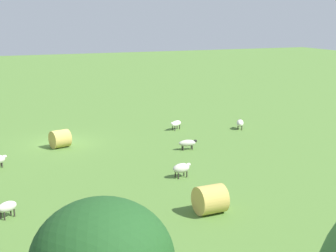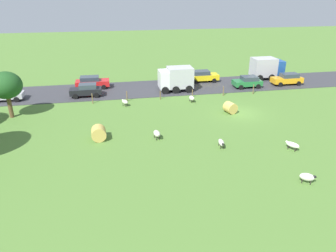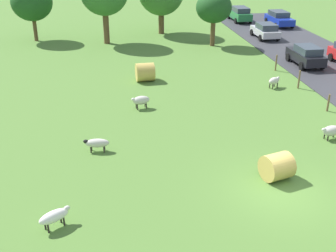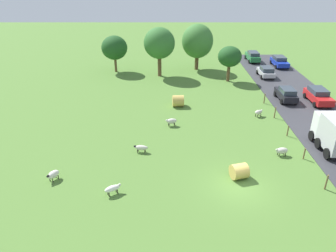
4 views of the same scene
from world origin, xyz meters
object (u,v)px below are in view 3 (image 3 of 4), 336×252
Objects in this scene: car_3 at (279,18)px; tree_2 at (32,2)px; hay_bale_0 at (277,167)px; car_6 at (306,55)px; sheep_4 at (274,81)px; car_2 at (240,14)px; tree_0 at (214,8)px; sheep_3 at (54,216)px; sheep_5 at (331,131)px; sheep_1 at (141,100)px; sheep_0 at (97,143)px; car_0 at (265,30)px; hay_bale_1 at (145,72)px.

tree_2 is at bearing -173.76° from car_3.
hay_bale_0 is 0.31× the size of car_6.
car_2 is at bearing 78.18° from sheep_4.
tree_0 is 9.89m from car_6.
tree_2 is 1.40× the size of car_6.
sheep_5 reaches higher than sheep_3.
sheep_0 is at bearing -117.47° from sheep_1.
sheep_3 is 25.63m from car_6.
sheep_5 is 20.55m from tree_0.
car_2 is at bearing 89.01° from car_6.
tree_2 is 26.75m from car_3.
hay_bale_0 is 0.24× the size of tree_0.
sheep_1 reaches higher than sheep_4.
sheep_4 is 0.23× the size of car_2.
hay_bale_0 reaches higher than sheep_1.
sheep_0 is 22.78m from tree_0.
tree_0 is (12.55, 25.53, 3.03)m from sheep_3.
tree_2 reaches higher than tree_0.
car_6 is at bearing 70.28° from sheep_5.
hay_bale_1 is at bearing -140.11° from car_0.
sheep_1 is 15.62m from car_6.
sheep_1 is at bearing 62.53° from sheep_0.
car_6 reaches higher than car_3.
sheep_3 reaches higher than sheep_0.
car_3 is (26.44, 2.89, -2.84)m from tree_2.
hay_bale_0 is at bearing -112.44° from car_3.
car_2 is at bearing 81.09° from sheep_5.
car_2 is at bearing 62.81° from sheep_3.
car_2 is at bearing 14.98° from tree_2.
car_2 is at bearing 74.97° from hay_bale_0.
sheep_3 is 28.61m from tree_0.
tree_2 is 25.77m from car_6.
car_6 reaches higher than sheep_0.
sheep_1 is at bearing 68.64° from sheep_3.
hay_bale_1 is 0.24× the size of tree_2.
tree_0 is 17.37m from tree_2.
sheep_1 is at bearing -153.73° from car_6.
sheep_5 is 0.97× the size of hay_bale_0.
tree_0 reaches higher than car_3.
car_3 is at bearing 50.84° from sheep_1.
car_0 is (9.08, 25.43, 0.24)m from hay_bale_0.
car_6 is at bearing 45.70° from sheep_4.
sheep_3 is at bearing -117.19° from car_2.
sheep_3 is at bearing -123.95° from car_3.
sheep_3 is 39.85m from car_3.
tree_2 is at bearing 164.51° from tree_0.
car_3 is at bearing 67.56° from hay_bale_0.
sheep_1 is at bearing -166.33° from sheep_4.
tree_2 is 23.03m from car_0.
sheep_4 reaches higher than sheep_0.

